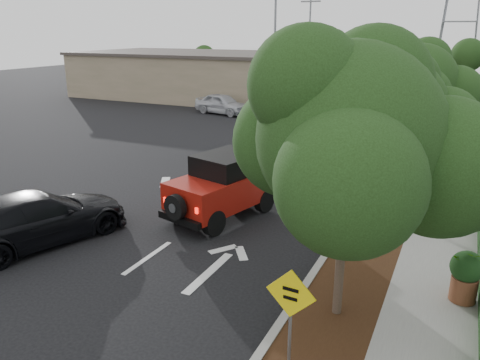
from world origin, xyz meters
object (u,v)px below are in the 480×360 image
Objects in this scene: black_suv_oncoming at (37,218)px; red_jeep at (226,185)px; silver_suv_ahead at (351,147)px; speed_hump_sign at (290,306)px.

red_jeep is at bearing -114.77° from black_suv_oncoming.
black_suv_oncoming is (-4.16, -4.42, -0.32)m from red_jeep.
speed_hump_sign reaches higher than silver_suv_ahead.
red_jeep reaches higher than black_suv_oncoming.
red_jeep is 6.08m from black_suv_oncoming.
silver_suv_ahead is 14.55m from black_suv_oncoming.
silver_suv_ahead is 2.81× the size of speed_hump_sign.
speed_hump_sign is (2.31, -15.08, 0.62)m from silver_suv_ahead.
red_jeep is 0.82× the size of black_suv_oncoming.
black_suv_oncoming is at bearing -116.40° from silver_suv_ahead.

